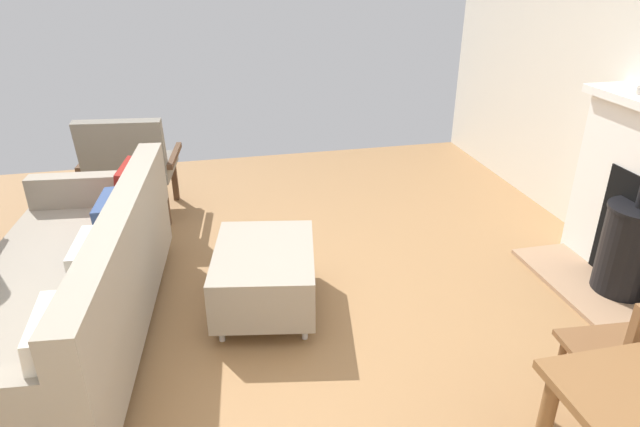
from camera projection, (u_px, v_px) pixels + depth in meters
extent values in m
cube|color=olive|center=(241.00, 326.00, 3.06)|extent=(5.20, 5.56, 0.01)
cube|color=#9E7A5B|center=(592.00, 294.00, 3.31)|extent=(0.40, 1.17, 0.03)
cube|color=black|center=(639.00, 237.00, 3.20)|extent=(0.06, 0.60, 0.70)
cylinder|color=black|center=(629.00, 251.00, 3.23)|extent=(0.33, 0.33, 0.52)
cylinder|color=#B2B2B7|center=(50.00, 261.00, 3.60)|extent=(0.04, 0.04, 0.10)
cylinder|color=#B2B2B7|center=(157.00, 255.00, 3.67)|extent=(0.04, 0.04, 0.10)
cube|color=gray|center=(59.00, 306.00, 2.79)|extent=(1.05, 2.06, 0.30)
cube|color=gray|center=(124.00, 243.00, 2.69)|extent=(0.33, 1.99, 0.38)
cube|color=gray|center=(96.00, 189.00, 3.52)|extent=(0.82, 0.20, 0.20)
cube|color=maroon|center=(131.00, 192.00, 3.34)|extent=(0.19, 0.36, 0.36)
cube|color=#334775|center=(115.00, 228.00, 2.92)|extent=(0.15, 0.35, 0.34)
cube|color=beige|center=(93.00, 274.00, 2.50)|extent=(0.13, 0.34, 0.34)
cube|color=beige|center=(54.00, 355.00, 1.99)|extent=(0.13, 0.34, 0.35)
cylinder|color=#B2B2B7|center=(233.00, 275.00, 3.45)|extent=(0.04, 0.04, 0.09)
cylinder|color=#B2B2B7|center=(222.00, 334.00, 2.92)|extent=(0.04, 0.04, 0.09)
cylinder|color=#B2B2B7|center=(304.00, 274.00, 3.46)|extent=(0.04, 0.04, 0.09)
cylinder|color=#B2B2B7|center=(305.00, 332.00, 2.93)|extent=(0.04, 0.04, 0.09)
cube|color=gray|center=(265.00, 273.00, 3.11)|extent=(0.67, 0.82, 0.30)
cube|color=#4C3321|center=(175.00, 180.00, 4.54)|extent=(0.05, 0.05, 0.36)
cube|color=#4C3321|center=(111.00, 182.00, 4.49)|extent=(0.05, 0.05, 0.36)
cube|color=#4C3321|center=(166.00, 203.00, 4.11)|extent=(0.05, 0.05, 0.36)
cube|color=#4C3321|center=(96.00, 206.00, 4.06)|extent=(0.05, 0.05, 0.36)
cube|color=slate|center=(133.00, 168.00, 4.21)|extent=(0.66, 0.63, 0.08)
cube|color=slate|center=(121.00, 148.00, 3.88)|extent=(0.61, 0.21, 0.42)
cube|color=#4C3321|center=(175.00, 155.00, 4.20)|extent=(0.10, 0.53, 0.04)
cube|color=#4C3321|center=(88.00, 158.00, 4.15)|extent=(0.10, 0.53, 0.04)
cylinder|color=brown|center=(625.00, 374.00, 2.38)|extent=(0.03, 0.03, 0.46)
cylinder|color=brown|center=(556.00, 381.00, 2.34)|extent=(0.03, 0.03, 0.46)
cube|color=brown|center=(628.00, 359.00, 2.11)|extent=(0.43, 0.43, 0.02)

